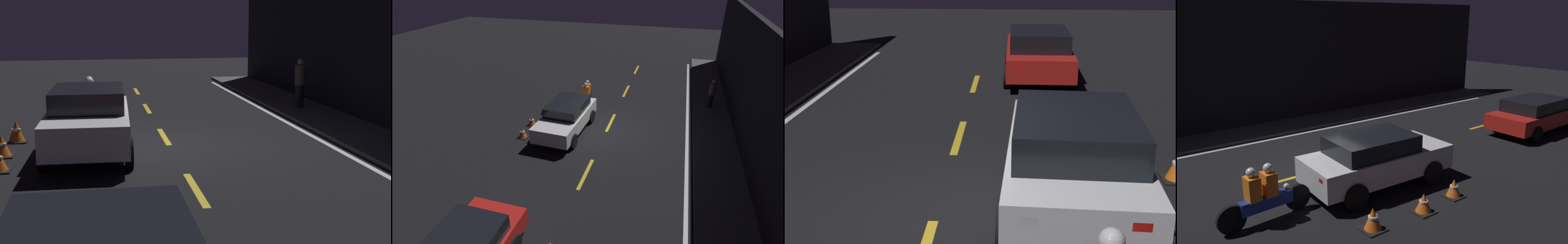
% 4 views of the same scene
% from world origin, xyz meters
% --- Properties ---
extents(ground_plane, '(56.00, 56.00, 0.00)m').
position_xyz_m(ground_plane, '(0.00, 0.00, 0.00)').
color(ground_plane, black).
extents(lane_dash_d, '(2.00, 0.14, 0.01)m').
position_xyz_m(lane_dash_d, '(3.50, 0.00, 0.00)').
color(lane_dash_d, gold).
rests_on(lane_dash_d, ground).
extents(lane_dash_e, '(2.00, 0.14, 0.01)m').
position_xyz_m(lane_dash_e, '(8.00, 0.00, 0.00)').
color(lane_dash_e, gold).
rests_on(lane_dash_e, ground).
extents(sedan_white, '(4.21, 2.03, 1.49)m').
position_xyz_m(sedan_white, '(0.45, -1.88, 0.80)').
color(sedan_white, silver).
rests_on(sedan_white, ground).
extents(taxi_red, '(4.60, 1.92, 1.38)m').
position_xyz_m(taxi_red, '(8.94, -1.75, 0.74)').
color(taxi_red, red).
rests_on(taxi_red, ground).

